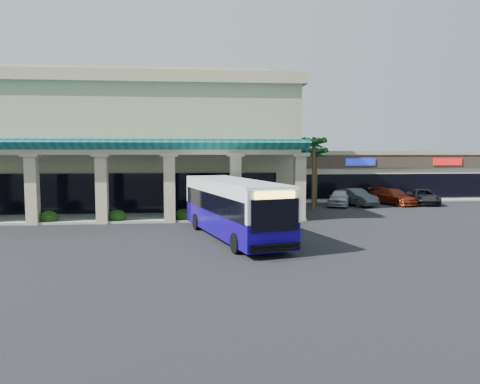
{
  "coord_description": "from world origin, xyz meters",
  "views": [
    {
      "loc": [
        -1.39,
        -26.79,
        4.86
      ],
      "look_at": [
        1.64,
        3.45,
        2.2
      ],
      "focal_mm": 35.0,
      "sensor_mm": 36.0,
      "label": 1
    }
  ],
  "objects": [
    {
      "name": "arcade",
      "position": [
        -8.0,
        6.8,
        2.85
      ],
      "size": [
        30.0,
        6.2,
        5.7
      ],
      "primitive_type": null,
      "color": "#0F585C",
      "rests_on": "ground"
    },
    {
      "name": "car_red",
      "position": [
        16.77,
        14.02,
        0.74
      ],
      "size": [
        3.55,
        5.46,
        1.47
      ],
      "primitive_type": "imported",
      "rotation": [
        0.0,
        0.0,
        0.32
      ],
      "color": "maroon",
      "rests_on": "ground"
    },
    {
      "name": "palm_1",
      "position": [
        9.5,
        14.0,
        2.9
      ],
      "size": [
        2.4,
        2.4,
        5.8
      ],
      "primitive_type": null,
      "color": "#103C16",
      "rests_on": "ground"
    },
    {
      "name": "car_white",
      "position": [
        13.06,
        13.65,
        0.76
      ],
      "size": [
        3.05,
        4.88,
        1.52
      ],
      "primitive_type": "imported",
      "rotation": [
        0.0,
        0.0,
        0.34
      ],
      "color": "#383A3C",
      "rests_on": "ground"
    },
    {
      "name": "strip_mall",
      "position": [
        18.0,
        24.0,
        2.45
      ],
      "size": [
        22.5,
        12.5,
        4.9
      ],
      "primitive_type": null,
      "color": "beige",
      "rests_on": "ground"
    },
    {
      "name": "car_gray",
      "position": [
        19.61,
        14.02,
        0.69
      ],
      "size": [
        3.31,
        5.31,
        1.37
      ],
      "primitive_type": "imported",
      "rotation": [
        0.0,
        0.0,
        -0.22
      ],
      "color": "black",
      "rests_on": "ground"
    },
    {
      "name": "pedestrian",
      "position": [
        3.66,
        -3.14,
        0.89
      ],
      "size": [
        0.45,
        0.66,
        1.78
      ],
      "primitive_type": "imported",
      "rotation": [
        0.0,
        0.0,
        1.53
      ],
      "color": "#51556C",
      "rests_on": "ground"
    },
    {
      "name": "transit_bus",
      "position": [
        0.82,
        -1.0,
        1.63
      ],
      "size": [
        5.55,
        11.96,
        3.25
      ],
      "primitive_type": null,
      "rotation": [
        0.0,
        0.0,
        0.25
      ],
      "color": "#100183",
      "rests_on": "ground"
    },
    {
      "name": "ground",
      "position": [
        0.0,
        0.0,
        0.0
      ],
      "size": [
        110.0,
        110.0,
        0.0
      ],
      "primitive_type": "plane",
      "color": "black"
    },
    {
      "name": "main_building",
      "position": [
        -8.0,
        16.0,
        5.67
      ],
      "size": [
        30.8,
        14.8,
        11.35
      ],
      "primitive_type": null,
      "color": "tan",
      "rests_on": "ground"
    },
    {
      "name": "palm_0",
      "position": [
        8.5,
        11.0,
        3.3
      ],
      "size": [
        2.4,
        2.4,
        6.6
      ],
      "primitive_type": null,
      "color": "#103C16",
      "rests_on": "ground"
    },
    {
      "name": "car_silver",
      "position": [
        11.54,
        13.33,
        0.74
      ],
      "size": [
        3.43,
        4.7,
        1.49
      ],
      "primitive_type": "imported",
      "rotation": [
        0.0,
        0.0,
        -0.43
      ],
      "color": "#AEAFBB",
      "rests_on": "ground"
    },
    {
      "name": "broadleaf_tree",
      "position": [
        7.5,
        19.0,
        2.41
      ],
      "size": [
        2.6,
        2.6,
        4.81
      ],
      "primitive_type": null,
      "color": "black",
      "rests_on": "ground"
    }
  ]
}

